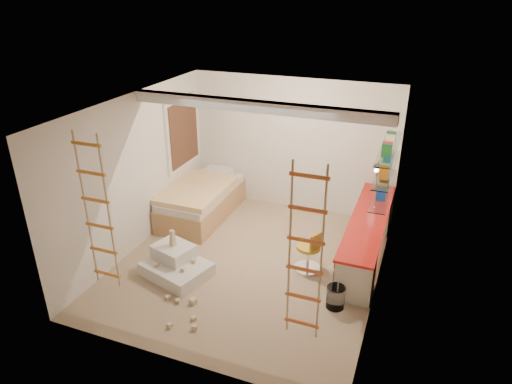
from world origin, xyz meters
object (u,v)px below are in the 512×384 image
at_px(swivel_chair, 309,256).
at_px(desk, 367,236).
at_px(bed, 202,200).
at_px(play_platform, 176,264).

bearing_deg(swivel_chair, desk, 42.19).
height_order(bed, swivel_chair, swivel_chair).
height_order(desk, play_platform, desk).
relative_size(desk, swivel_chair, 3.91).
distance_m(bed, play_platform, 1.96).
distance_m(desk, swivel_chair, 1.05).
xyz_separation_m(bed, swivel_chair, (2.42, -1.07, -0.07)).
height_order(desk, swivel_chair, desk).
bearing_deg(swivel_chair, play_platform, -156.65).
bearing_deg(bed, swivel_chair, -23.73).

